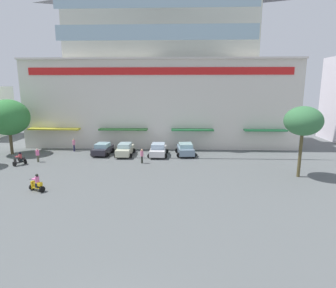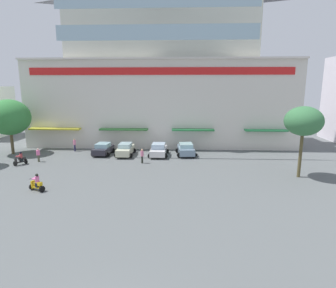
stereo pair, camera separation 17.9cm
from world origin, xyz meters
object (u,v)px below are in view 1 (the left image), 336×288
(pedestrian_1, at_px, (142,155))
(parked_car_3, at_px, (185,149))
(pedestrian_0, at_px, (38,154))
(parked_car_0, at_px, (103,149))
(plaza_tree_1, at_px, (303,121))
(scooter_rider_4, at_px, (37,184))
(parked_car_2, at_px, (158,150))
(parked_car_1, at_px, (125,149))
(plaza_tree_2, at_px, (8,117))
(pedestrian_2, at_px, (74,144))
(scooter_rider_1, at_px, (20,160))

(pedestrian_1, bearing_deg, parked_car_3, 39.25)
(pedestrian_0, bearing_deg, parked_car_0, 30.33)
(plaza_tree_1, bearing_deg, parked_car_3, 142.22)
(scooter_rider_4, bearing_deg, parked_car_2, 53.78)
(parked_car_1, bearing_deg, pedestrian_1, -53.74)
(plaza_tree_2, height_order, parked_car_1, plaza_tree_2)
(plaza_tree_2, xyz_separation_m, parked_car_2, (18.70, -0.19, -3.91))
(parked_car_3, relative_size, pedestrian_1, 2.55)
(plaza_tree_2, bearing_deg, scooter_rider_4, -52.68)
(plaza_tree_1, height_order, plaza_tree_2, plaza_tree_2)
(parked_car_1, bearing_deg, parked_car_2, -0.66)
(parked_car_2, bearing_deg, pedestrian_1, -114.33)
(plaza_tree_1, distance_m, parked_car_1, 20.26)
(scooter_rider_4, bearing_deg, pedestrian_1, 49.92)
(pedestrian_2, bearing_deg, pedestrian_0, -111.72)
(plaza_tree_2, distance_m, parked_car_1, 15.06)
(parked_car_2, distance_m, scooter_rider_4, 15.39)
(plaza_tree_1, relative_size, parked_car_3, 1.60)
(pedestrian_2, bearing_deg, plaza_tree_2, -166.13)
(plaza_tree_1, xyz_separation_m, pedestrian_2, (-25.34, 9.68, -4.37))
(parked_car_1, bearing_deg, plaza_tree_2, 179.43)
(scooter_rider_1, bearing_deg, pedestrian_2, 62.41)
(scooter_rider_4, xyz_separation_m, pedestrian_0, (-4.42, 8.97, 0.27))
(plaza_tree_1, relative_size, parked_car_1, 1.57)
(pedestrian_2, bearing_deg, parked_car_1, -15.31)
(parked_car_3, xyz_separation_m, pedestrian_2, (-14.72, 1.44, 0.21))
(plaza_tree_1, relative_size, parked_car_2, 1.63)
(parked_car_1, bearing_deg, pedestrian_2, 164.69)
(parked_car_0, distance_m, parked_car_3, 10.43)
(parked_car_3, relative_size, scooter_rider_1, 2.87)
(scooter_rider_1, bearing_deg, parked_car_3, 16.28)
(parked_car_1, xyz_separation_m, parked_car_3, (7.55, 0.52, -0.02))
(plaza_tree_2, bearing_deg, pedestrian_0, -34.98)
(parked_car_2, bearing_deg, plaza_tree_1, -28.69)
(plaza_tree_2, relative_size, parked_car_3, 1.65)
(plaza_tree_2, xyz_separation_m, pedestrian_1, (17.13, -3.67, -3.75))
(pedestrian_0, relative_size, pedestrian_1, 0.96)
(parked_car_0, relative_size, scooter_rider_1, 2.68)
(plaza_tree_2, distance_m, scooter_rider_1, 7.48)
(pedestrian_2, bearing_deg, parked_car_3, -5.59)
(plaza_tree_2, relative_size, pedestrian_1, 4.21)
(parked_car_1, distance_m, scooter_rider_1, 11.75)
(scooter_rider_1, distance_m, pedestrian_0, 1.92)
(parked_car_1, height_order, scooter_rider_1, parked_car_1)
(plaza_tree_2, height_order, pedestrian_2, plaza_tree_2)
(plaza_tree_1, height_order, parked_car_3, plaza_tree_1)
(plaza_tree_1, xyz_separation_m, parked_car_0, (-21.05, 8.00, -4.59))
(pedestrian_0, xyz_separation_m, pedestrian_2, (2.17, 5.45, 0.08))
(plaza_tree_1, height_order, scooter_rider_1, plaza_tree_1)
(parked_car_3, bearing_deg, scooter_rider_4, -133.85)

